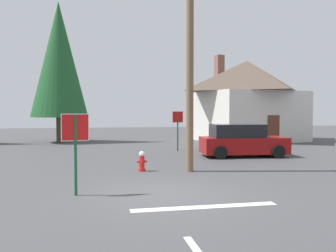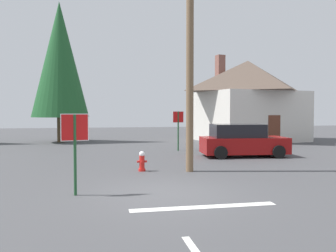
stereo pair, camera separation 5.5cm
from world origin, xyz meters
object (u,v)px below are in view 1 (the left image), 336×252
Objects in this scene: stop_sign_near at (75,137)px; house at (247,99)px; utility_pole at (190,52)px; parked_car at (241,141)px; pine_tree_tall_left at (59,60)px; fire_hydrant at (142,161)px; stop_sign_far at (178,123)px.

house reaches higher than stop_sign_near.
house is (11.99, 15.94, 1.64)m from stop_sign_near.
utility_pole is 6.43m from parked_car.
pine_tree_tall_left is (-6.17, 14.01, 1.56)m from utility_pole.
parked_car is (7.68, 6.80, -0.80)m from stop_sign_near.
fire_hydrant is 7.12m from stop_sign_far.
house is at bearing 41.24° from stop_sign_far.
fire_hydrant is 0.17× the size of parked_car.
stop_sign_near is at bearing -126.96° from house.
utility_pole reaches higher than stop_sign_far.
stop_sign_near is at bearing -138.49° from parked_car.
stop_sign_near is at bearing -142.54° from utility_pole.
utility_pole is 0.96× the size of house.
stop_sign_near is at bearing -122.66° from fire_hydrant.
pine_tree_tall_left is at bearing 107.95° from fire_hydrant.
fire_hydrant is at bearing -148.62° from parked_car.
stop_sign_far reaches higher than fire_hydrant.
stop_sign_far is 0.22× the size of pine_tree_tall_left.
house is 10.40m from parked_car.
pine_tree_tall_left reaches higher than fire_hydrant.
utility_pole is 15.39m from pine_tree_tall_left.
pine_tree_tall_left is (-7.26, 7.19, 4.44)m from stop_sign_far.
house is 0.87× the size of pine_tree_tall_left.
pine_tree_tall_left reaches higher than parked_car.
stop_sign_near is 4.30m from fire_hydrant.
house is at bearing 58.15° from utility_pole.
house is 2.06× the size of parked_car.
stop_sign_near reaches higher than fire_hydrant.
pine_tree_tall_left is at bearing 135.27° from stop_sign_far.
parked_car is (3.69, 3.74, -3.71)m from utility_pole.
stop_sign_far is (5.08, 9.88, 0.02)m from stop_sign_near.
stop_sign_far is at bearing 62.78° from stop_sign_near.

